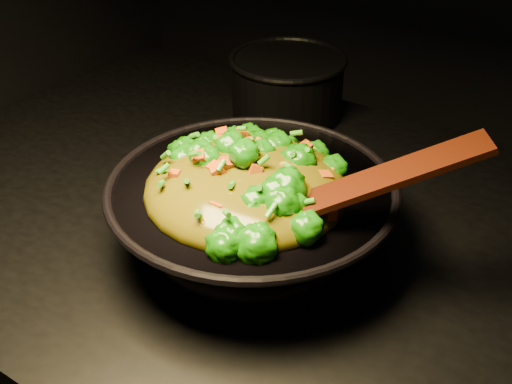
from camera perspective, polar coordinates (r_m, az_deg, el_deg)
The scene contains 5 objects.
stovetop at distance 1.38m, azimuth -2.13°, elevation -16.23°, with size 1.20×0.90×0.90m, color black.
wok at distance 0.93m, azimuth -0.35°, elevation -2.40°, with size 0.40×0.40×0.11m, color black, non-canonical shape.
stir_fry at distance 0.86m, azimuth -0.90°, elevation 2.72°, with size 0.28×0.28×0.10m, color #186A07, non-canonical shape.
spatula at distance 0.81m, azimuth 9.01°, elevation 0.42°, with size 0.33×0.05×0.01m, color #321006.
back_pot at distance 1.32m, azimuth 2.79°, elevation 9.38°, with size 0.22×0.22×0.13m, color black.
Camera 1 is at (0.54, -0.71, 1.50)m, focal length 45.00 mm.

